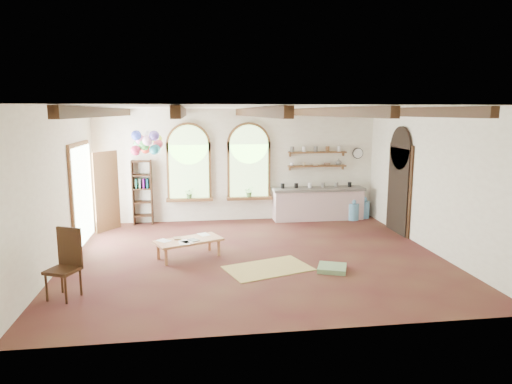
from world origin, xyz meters
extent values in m
plane|color=#543122|center=(0.00, 0.00, 0.00)|extent=(8.00, 8.00, 0.00)
cube|color=brown|center=(-1.40, 3.44, 1.45)|extent=(1.24, 0.08, 1.64)
cylinder|color=brown|center=(-1.40, 3.44, 2.20)|extent=(1.24, 0.08, 1.24)
cube|color=#8AB26B|center=(-1.40, 3.40, 1.45)|extent=(1.10, 0.04, 1.50)
cube|color=brown|center=(-1.40, 3.35, 0.66)|extent=(1.30, 0.28, 0.08)
cube|color=brown|center=(0.30, 3.44, 1.45)|extent=(1.24, 0.08, 1.64)
cylinder|color=brown|center=(0.30, 3.44, 2.20)|extent=(1.24, 0.08, 1.24)
cube|color=#8AB26B|center=(0.30, 3.40, 1.45)|extent=(1.10, 0.04, 1.50)
cube|color=brown|center=(0.30, 3.35, 0.66)|extent=(1.30, 0.28, 0.08)
cube|color=brown|center=(-3.95, 1.80, 1.15)|extent=(0.10, 1.90, 2.50)
cube|color=black|center=(3.95, 1.50, 1.10)|extent=(0.10, 1.30, 2.40)
cube|color=beige|center=(2.30, 3.20, 0.43)|extent=(2.60, 0.55, 0.86)
cube|color=slate|center=(2.30, 3.20, 0.90)|extent=(2.68, 0.62, 0.08)
cube|color=brown|center=(2.30, 3.38, 1.55)|extent=(1.70, 0.24, 0.04)
cube|color=brown|center=(2.30, 3.38, 1.95)|extent=(1.70, 0.24, 0.04)
cylinder|color=black|center=(3.55, 3.45, 1.90)|extent=(0.32, 0.04, 0.32)
cube|color=#372011|center=(-2.95, 3.32, 0.90)|extent=(0.03, 0.32, 1.80)
cube|color=#372011|center=(-2.45, 3.32, 0.90)|extent=(0.03, 0.32, 1.80)
cube|color=tan|center=(-1.42, 0.12, 0.37)|extent=(1.54, 1.16, 0.05)
cube|color=tan|center=(-1.88, -0.33, 0.18)|extent=(0.06, 0.06, 0.35)
cube|color=tan|center=(-0.77, 0.15, 0.18)|extent=(0.06, 0.06, 0.35)
cube|color=tan|center=(-2.06, 0.08, 0.18)|extent=(0.06, 0.06, 0.35)
cube|color=tan|center=(-0.96, 0.57, 0.18)|extent=(0.06, 0.06, 0.35)
cube|color=#372011|center=(-3.49, -1.80, 0.49)|extent=(0.62, 0.62, 0.06)
cube|color=#372011|center=(-3.40, -1.61, 0.83)|extent=(0.44, 0.23, 0.69)
cube|color=tan|center=(0.16, -0.83, 0.01)|extent=(1.89, 1.49, 0.02)
cube|color=#769D6C|center=(1.40, -1.11, 0.05)|extent=(0.70, 0.70, 0.09)
cylinder|color=#60A3CE|center=(3.70, 3.20, 0.25)|extent=(0.33, 0.33, 0.49)
sphere|color=#60A3CE|center=(3.70, 3.20, 0.55)|extent=(0.18, 0.18, 0.18)
cylinder|color=#60A3CE|center=(3.30, 2.99, 0.25)|extent=(0.33, 0.33, 0.49)
sphere|color=#60A3CE|center=(3.30, 2.99, 0.55)|extent=(0.18, 0.18, 0.18)
cylinder|color=white|center=(-2.40, 2.30, 2.78)|extent=(0.01, 0.01, 0.85)
sphere|color=teal|center=(-2.21, 2.29, 2.17)|extent=(0.25, 0.25, 0.25)
sphere|color=#E64C62|center=(-2.15, 2.42, 2.29)|extent=(0.25, 0.25, 0.25)
sphere|color=#E0FF35|center=(-2.18, 2.58, 2.41)|extent=(0.25, 0.25, 0.25)
sphere|color=white|center=(-2.37, 2.49, 2.53)|extent=(0.25, 0.25, 0.25)
sphere|color=red|center=(-2.49, 2.56, 2.17)|extent=(0.25, 0.25, 0.25)
sphere|color=#4BAF65|center=(-2.66, 2.55, 2.29)|extent=(0.25, 0.25, 0.25)
sphere|color=pink|center=(-2.58, 2.35, 2.41)|extent=(0.25, 0.25, 0.25)
sphere|color=blue|center=(-2.67, 2.25, 2.53)|extent=(0.25, 0.25, 0.25)
sphere|color=#D72F5E|center=(-2.68, 2.07, 2.17)|extent=(0.25, 0.25, 0.25)
sphere|color=#4EDD56|center=(-2.47, 2.13, 2.29)|extent=(0.25, 0.25, 0.25)
sphere|color=#FFBBE8|center=(-2.38, 2.03, 2.41)|extent=(0.25, 0.25, 0.25)
sphere|color=#5946A4|center=(-2.21, 2.00, 2.53)|extent=(0.25, 0.25, 0.25)
sphere|color=teal|center=(-2.24, 2.21, 2.17)|extent=(0.25, 0.25, 0.25)
imported|color=olive|center=(-1.74, 0.21, 0.41)|extent=(0.19, 0.25, 0.02)
cube|color=black|center=(-1.31, 0.05, 0.41)|extent=(0.28, 0.30, 0.01)
imported|color=#598C4C|center=(-1.40, 3.32, 0.85)|extent=(0.27, 0.23, 0.30)
imported|color=#598C4C|center=(0.30, 3.32, 0.85)|extent=(0.27, 0.23, 0.30)
imported|color=white|center=(1.55, 3.38, 1.62)|extent=(0.12, 0.10, 0.10)
imported|color=beige|center=(1.90, 3.38, 1.62)|extent=(0.10, 0.10, 0.09)
imported|color=beige|center=(2.25, 3.38, 1.60)|extent=(0.22, 0.22, 0.05)
imported|color=#8C664C|center=(2.60, 3.38, 1.60)|extent=(0.20, 0.20, 0.06)
imported|color=slate|center=(2.95, 3.38, 1.67)|extent=(0.18, 0.18, 0.19)
camera|label=1|loc=(-1.29, -9.46, 3.10)|focal=32.00mm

